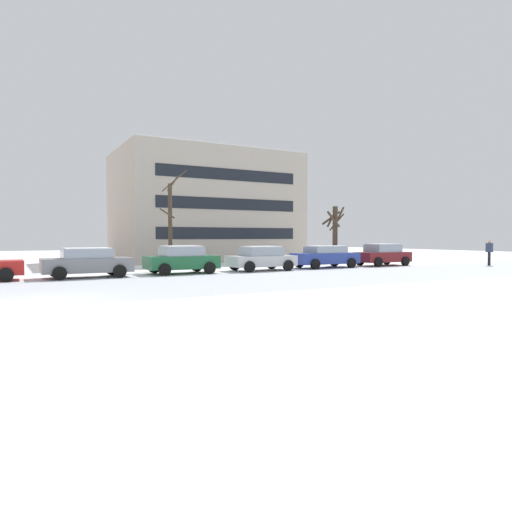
# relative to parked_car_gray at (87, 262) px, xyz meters

# --- Properties ---
(ground_plane) EXTENTS (120.00, 120.00, 0.00)m
(ground_plane) POSITION_rel_parked_car_gray_xyz_m (-2.66, -8.47, -0.75)
(ground_plane) COLOR white
(road_surface) EXTENTS (80.00, 8.69, 0.00)m
(road_surface) POSITION_rel_parked_car_gray_xyz_m (-2.66, -5.13, -0.75)
(road_surface) COLOR #B7BCC4
(road_surface) RESTS_ON ground
(parked_car_gray) EXTENTS (4.20, 2.03, 1.46)m
(parked_car_gray) POSITION_rel_parked_car_gray_xyz_m (0.00, 0.00, 0.00)
(parked_car_gray) COLOR slate
(parked_car_gray) RESTS_ON ground
(parked_car_green) EXTENTS (3.86, 2.11, 1.52)m
(parked_car_green) POSITION_rel_parked_car_gray_xyz_m (4.91, 0.16, 0.02)
(parked_car_green) COLOR #1E6038
(parked_car_green) RESTS_ON ground
(parked_car_silver) EXTENTS (3.99, 2.12, 1.46)m
(parked_car_silver) POSITION_rel_parked_car_gray_xyz_m (9.82, 0.02, -0.01)
(parked_car_silver) COLOR silver
(parked_car_silver) RESTS_ON ground
(parked_car_blue) EXTENTS (4.46, 1.98, 1.44)m
(parked_car_blue) POSITION_rel_parked_car_gray_xyz_m (14.73, 0.24, -0.01)
(parked_car_blue) COLOR #283D93
(parked_car_blue) RESTS_ON ground
(parked_car_maroon) EXTENTS (3.91, 2.02, 1.53)m
(parked_car_maroon) POSITION_rel_parked_car_gray_xyz_m (19.64, 0.14, 0.02)
(parked_car_maroon) COLOR maroon
(parked_car_maroon) RESTS_ON ground
(pedestrian_crossing) EXTENTS (0.35, 0.42, 1.80)m
(pedestrian_crossing) POSITION_rel_parked_car_gray_xyz_m (26.40, -3.30, 0.30)
(pedestrian_crossing) COLOR black
(pedestrian_crossing) RESTS_ON ground
(tree_far_left) EXTENTS (1.86, 1.87, 6.15)m
(tree_far_left) POSITION_rel_parked_car_gray_xyz_m (5.26, 3.13, 2.06)
(tree_far_left) COLOR #423326
(tree_far_left) RESTS_ON ground
(tree_far_right) EXTENTS (1.55, 1.57, 4.15)m
(tree_far_right) POSITION_rel_parked_car_gray_xyz_m (16.91, 2.02, 1.58)
(tree_far_right) COLOR #423326
(tree_far_right) RESTS_ON ground
(building_far_right) EXTENTS (14.78, 10.20, 9.27)m
(building_far_right) POSITION_rel_parked_car_gray_xyz_m (11.94, 13.92, 3.88)
(building_far_right) COLOR #B2A899
(building_far_right) RESTS_ON ground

